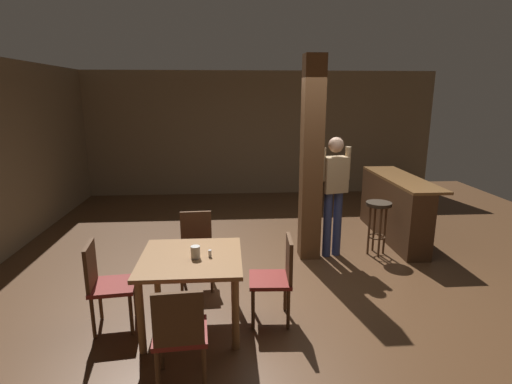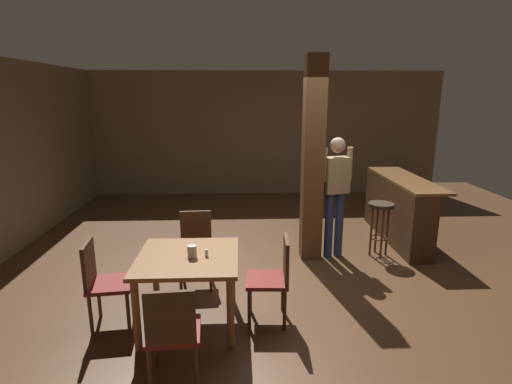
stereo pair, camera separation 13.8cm
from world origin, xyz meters
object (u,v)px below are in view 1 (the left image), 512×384
at_px(chair_west, 105,281).
at_px(dining_table, 191,268).
at_px(salt_shaker, 210,253).
at_px(bar_counter, 393,207).
at_px(chair_east, 278,275).
at_px(chair_north, 196,245).
at_px(napkin_cup, 195,252).
at_px(standing_person, 334,188).
at_px(chair_south, 180,332).
at_px(bar_stool_near, 378,215).

bearing_deg(chair_west, dining_table, -0.52).
xyz_separation_m(salt_shaker, bar_counter, (2.84, 2.35, -0.27)).
bearing_deg(salt_shaker, dining_table, 172.79).
distance_m(chair_east, chair_north, 1.24).
distance_m(napkin_cup, bar_counter, 3.82).
distance_m(dining_table, napkin_cup, 0.19).
bearing_deg(standing_person, dining_table, -137.85).
relative_size(salt_shaker, bar_counter, 0.03).
height_order(dining_table, chair_south, chair_south).
bearing_deg(salt_shaker, chair_east, 4.83).
relative_size(chair_west, standing_person, 0.52).
distance_m(napkin_cup, standing_person, 2.51).
xyz_separation_m(napkin_cup, standing_person, (1.81, 1.73, 0.20)).
bearing_deg(bar_counter, chair_south, -133.22).
bearing_deg(bar_stool_near, chair_north, -162.98).
bearing_deg(dining_table, chair_east, 2.21).
bearing_deg(chair_south, chair_east, 47.09).
bearing_deg(chair_west, chair_north, 47.32).
height_order(chair_north, bar_stool_near, chair_north).
height_order(salt_shaker, bar_counter, bar_counter).
height_order(napkin_cup, salt_shaker, napkin_cup).
xyz_separation_m(chair_west, chair_south, (0.84, -0.92, 0.00)).
height_order(chair_west, salt_shaker, chair_west).
xyz_separation_m(napkin_cup, bar_counter, (2.98, 2.37, -0.29)).
bearing_deg(chair_east, dining_table, -177.79).
distance_m(chair_west, chair_south, 1.24).
xyz_separation_m(dining_table, salt_shaker, (0.19, -0.02, 0.15)).
xyz_separation_m(salt_shaker, bar_stool_near, (2.34, 1.71, -0.19)).
relative_size(salt_shaker, bar_stool_near, 0.09).
bearing_deg(salt_shaker, bar_stool_near, 36.18).
bearing_deg(bar_counter, napkin_cup, -141.46).
bearing_deg(napkin_cup, bar_stool_near, 34.94).
bearing_deg(bar_stool_near, bar_counter, 51.95).
height_order(standing_person, bar_stool_near, standing_person).
height_order(salt_shaker, standing_person, standing_person).
xyz_separation_m(salt_shaker, standing_person, (1.67, 1.71, 0.22)).
relative_size(dining_table, salt_shaker, 14.06).
bearing_deg(bar_counter, chair_west, -149.10).
bearing_deg(napkin_cup, chair_south, -94.26).
xyz_separation_m(chair_south, bar_stool_near, (2.54, 2.59, 0.09)).
relative_size(napkin_cup, bar_counter, 0.06).
bearing_deg(chair_east, bar_counter, 46.65).
distance_m(chair_north, chair_south, 1.82).
height_order(dining_table, bar_stool_near, bar_stool_near).
bearing_deg(standing_person, salt_shaker, -134.40).
xyz_separation_m(napkin_cup, bar_stool_near, (2.47, 1.73, -0.21)).
distance_m(chair_west, standing_person, 3.22).
relative_size(chair_east, bar_counter, 0.44).
height_order(chair_south, bar_counter, bar_counter).
bearing_deg(chair_north, dining_table, -88.63).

